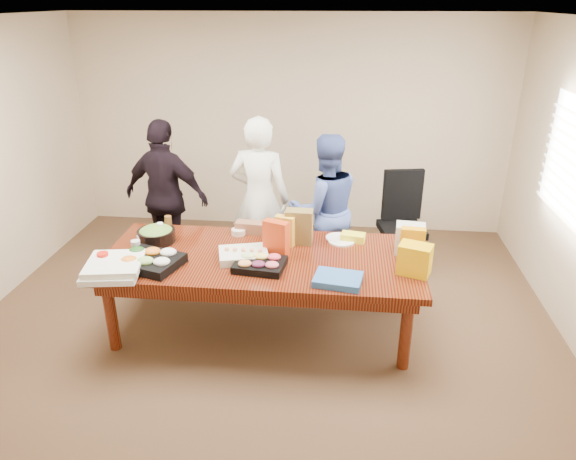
# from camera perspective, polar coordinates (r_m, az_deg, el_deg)

# --- Properties ---
(floor) EXTENTS (5.50, 5.00, 0.02)m
(floor) POSITION_cam_1_polar(r_m,az_deg,el_deg) (5.07, -2.70, -10.53)
(floor) COLOR #47301E
(floor) RESTS_ON ground
(ceiling) EXTENTS (5.50, 5.00, 0.02)m
(ceiling) POSITION_cam_1_polar(r_m,az_deg,el_deg) (4.19, -3.46, 21.91)
(ceiling) COLOR white
(ceiling) RESTS_ON wall_back
(wall_back) EXTENTS (5.50, 0.04, 2.70)m
(wall_back) POSITION_cam_1_polar(r_m,az_deg,el_deg) (6.83, 0.25, 11.15)
(wall_back) COLOR beige
(wall_back) RESTS_ON floor
(wall_front) EXTENTS (5.50, 0.04, 2.70)m
(wall_front) POSITION_cam_1_polar(r_m,az_deg,el_deg) (2.31, -13.03, -17.21)
(wall_front) COLOR beige
(wall_front) RESTS_ON floor
(window_panel) EXTENTS (0.03, 1.40, 1.10)m
(window_panel) POSITION_cam_1_polar(r_m,az_deg,el_deg) (5.33, 28.58, 6.26)
(window_panel) COLOR white
(window_panel) RESTS_ON wall_right
(window_blinds) EXTENTS (0.04, 1.36, 1.00)m
(window_blinds) POSITION_cam_1_polar(r_m,az_deg,el_deg) (5.31, 28.18, 6.29)
(window_blinds) COLOR beige
(window_blinds) RESTS_ON wall_right
(conference_table) EXTENTS (2.80, 1.20, 0.75)m
(conference_table) POSITION_cam_1_polar(r_m,az_deg,el_deg) (4.86, -2.79, -6.78)
(conference_table) COLOR #4C1C0F
(conference_table) RESTS_ON floor
(office_chair) EXTENTS (0.64, 0.64, 1.06)m
(office_chair) POSITION_cam_1_polar(r_m,az_deg,el_deg) (5.98, 12.18, 0.47)
(office_chair) COLOR black
(office_chair) RESTS_ON floor
(person_center) EXTENTS (0.69, 0.50, 1.77)m
(person_center) POSITION_cam_1_polar(r_m,az_deg,el_deg) (5.62, -3.08, 3.34)
(person_center) COLOR white
(person_center) RESTS_ON floor
(person_right) EXTENTS (0.93, 0.82, 1.61)m
(person_right) POSITION_cam_1_polar(r_m,az_deg,el_deg) (5.56, 3.99, 2.24)
(person_right) COLOR #3F5398
(person_right) RESTS_ON floor
(person_left) EXTENTS (1.06, 0.64, 1.70)m
(person_left) POSITION_cam_1_polar(r_m,az_deg,el_deg) (5.94, -12.96, 3.52)
(person_left) COLOR black
(person_left) RESTS_ON floor
(veggie_tray) EXTENTS (0.61, 0.53, 0.08)m
(veggie_tray) POSITION_cam_1_polar(r_m,az_deg,el_deg) (4.65, -14.71, -3.30)
(veggie_tray) COLOR black
(veggie_tray) RESTS_ON conference_table
(fruit_tray) EXTENTS (0.45, 0.37, 0.06)m
(fruit_tray) POSITION_cam_1_polar(r_m,az_deg,el_deg) (4.46, -3.06, -3.77)
(fruit_tray) COLOR black
(fruit_tray) RESTS_ON conference_table
(sheet_cake) EXTENTS (0.48, 0.41, 0.07)m
(sheet_cake) POSITION_cam_1_polar(r_m,az_deg,el_deg) (4.63, -4.83, -2.69)
(sheet_cake) COLOR silver
(sheet_cake) RESTS_ON conference_table
(salad_bowl) EXTENTS (0.41, 0.41, 0.11)m
(salad_bowl) POSITION_cam_1_polar(r_m,az_deg,el_deg) (5.08, -14.01, -0.60)
(salad_bowl) COLOR black
(salad_bowl) RESTS_ON conference_table
(chip_bag_blue) EXTENTS (0.41, 0.34, 0.06)m
(chip_bag_blue) POSITION_cam_1_polar(r_m,az_deg,el_deg) (4.26, 5.41, -5.33)
(chip_bag_blue) COLOR #2B5CA5
(chip_bag_blue) RESTS_ON conference_table
(chip_bag_red) EXTENTS (0.24, 0.17, 0.32)m
(chip_bag_red) POSITION_cam_1_polar(r_m,az_deg,el_deg) (4.62, -1.30, -0.92)
(chip_bag_red) COLOR #BB3410
(chip_bag_red) RESTS_ON conference_table
(chip_bag_yellow) EXTENTS (0.21, 0.10, 0.31)m
(chip_bag_yellow) POSITION_cam_1_polar(r_m,az_deg,el_deg) (4.64, 13.23, -1.58)
(chip_bag_yellow) COLOR orange
(chip_bag_yellow) RESTS_ON conference_table
(chip_bag_orange) EXTENTS (0.20, 0.13, 0.28)m
(chip_bag_orange) POSITION_cam_1_polar(r_m,az_deg,el_deg) (4.83, -0.33, -0.08)
(chip_bag_orange) COLOR gold
(chip_bag_orange) RESTS_ON conference_table
(mayo_jar) EXTENTS (0.11, 0.11, 0.15)m
(mayo_jar) POSITION_cam_1_polar(r_m,az_deg,el_deg) (5.02, -0.05, 0.09)
(mayo_jar) COLOR silver
(mayo_jar) RESTS_ON conference_table
(mustard_bottle) EXTENTS (0.07, 0.07, 0.15)m
(mustard_bottle) POSITION_cam_1_polar(r_m,az_deg,el_deg) (4.96, -2.08, -0.21)
(mustard_bottle) COLOR #D0D600
(mustard_bottle) RESTS_ON conference_table
(dressing_bottle) EXTENTS (0.07, 0.07, 0.20)m
(dressing_bottle) POSITION_cam_1_polar(r_m,az_deg,el_deg) (5.16, -12.74, 0.44)
(dressing_bottle) COLOR brown
(dressing_bottle) RESTS_ON conference_table
(ranch_bottle) EXTENTS (0.07, 0.07, 0.17)m
(ranch_bottle) POSITION_cam_1_polar(r_m,az_deg,el_deg) (5.08, -13.56, -0.17)
(ranch_bottle) COLOR white
(ranch_bottle) RESTS_ON conference_table
(banana_bunch) EXTENTS (0.24, 0.17, 0.07)m
(banana_bunch) POSITION_cam_1_polar(r_m,az_deg,el_deg) (4.99, 7.02, -0.77)
(banana_bunch) COLOR yellow
(banana_bunch) RESTS_ON conference_table
(bread_loaf) EXTENTS (0.29, 0.15, 0.11)m
(bread_loaf) POSITION_cam_1_polar(r_m,az_deg,el_deg) (5.12, -4.07, 0.28)
(bread_loaf) COLOR brown
(bread_loaf) RESTS_ON conference_table
(kraft_bag) EXTENTS (0.25, 0.15, 0.32)m
(kraft_bag) POSITION_cam_1_polar(r_m,az_deg,el_deg) (4.86, 1.20, 0.37)
(kraft_bag) COLOR brown
(kraft_bag) RESTS_ON conference_table
(red_cup) EXTENTS (0.12, 0.12, 0.13)m
(red_cup) POSITION_cam_1_polar(r_m,az_deg,el_deg) (4.74, -19.29, -3.04)
(red_cup) COLOR red
(red_cup) RESTS_ON conference_table
(clear_cup_a) EXTENTS (0.10, 0.10, 0.11)m
(clear_cup_a) POSITION_cam_1_polar(r_m,az_deg,el_deg) (4.91, -16.08, -1.72)
(clear_cup_a) COLOR silver
(clear_cup_a) RESTS_ON conference_table
(clear_cup_b) EXTENTS (0.08, 0.08, 0.10)m
(clear_cup_b) POSITION_cam_1_polar(r_m,az_deg,el_deg) (5.04, -15.54, -1.06)
(clear_cup_b) COLOR white
(clear_cup_b) RESTS_ON conference_table
(pizza_box_lower) EXTENTS (0.51, 0.51, 0.05)m
(pizza_box_lower) POSITION_cam_1_polar(r_m,az_deg,el_deg) (4.61, -18.39, -4.19)
(pizza_box_lower) COLOR silver
(pizza_box_lower) RESTS_ON conference_table
(pizza_box_upper) EXTENTS (0.51, 0.51, 0.05)m
(pizza_box_upper) POSITION_cam_1_polar(r_m,az_deg,el_deg) (4.60, -18.19, -3.50)
(pizza_box_upper) COLOR white
(pizza_box_upper) RESTS_ON pizza_box_lower
(plate_a) EXTENTS (0.29, 0.29, 0.01)m
(plate_a) POSITION_cam_1_polar(r_m,az_deg,el_deg) (5.03, 5.40, -0.84)
(plate_a) COLOR white
(plate_a) RESTS_ON conference_table
(plate_b) EXTENTS (0.28, 0.28, 0.02)m
(plate_b) POSITION_cam_1_polar(r_m,az_deg,el_deg) (4.97, 5.80, -1.16)
(plate_b) COLOR white
(plate_b) RESTS_ON conference_table
(dip_bowl_a) EXTENTS (0.15, 0.15, 0.05)m
(dip_bowl_a) POSITION_cam_1_polar(r_m,az_deg,el_deg) (4.93, 0.90, -0.99)
(dip_bowl_a) COLOR #F4E7B0
(dip_bowl_a) RESTS_ON conference_table
(dip_bowl_b) EXTENTS (0.15, 0.15, 0.06)m
(dip_bowl_b) POSITION_cam_1_polar(r_m,az_deg,el_deg) (5.11, -5.35, -0.18)
(dip_bowl_b) COLOR beige
(dip_bowl_b) RESTS_ON conference_table
(grocery_bag_white) EXTENTS (0.27, 0.21, 0.27)m
(grocery_bag_white) POSITION_cam_1_polar(r_m,az_deg,el_deg) (4.80, 13.00, -0.94)
(grocery_bag_white) COLOR beige
(grocery_bag_white) RESTS_ON conference_table
(grocery_bag_yellow) EXTENTS (0.30, 0.26, 0.26)m
(grocery_bag_yellow) POSITION_cam_1_polar(r_m,az_deg,el_deg) (4.45, 13.51, -3.10)
(grocery_bag_yellow) COLOR #EAAC03
(grocery_bag_yellow) RESTS_ON conference_table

